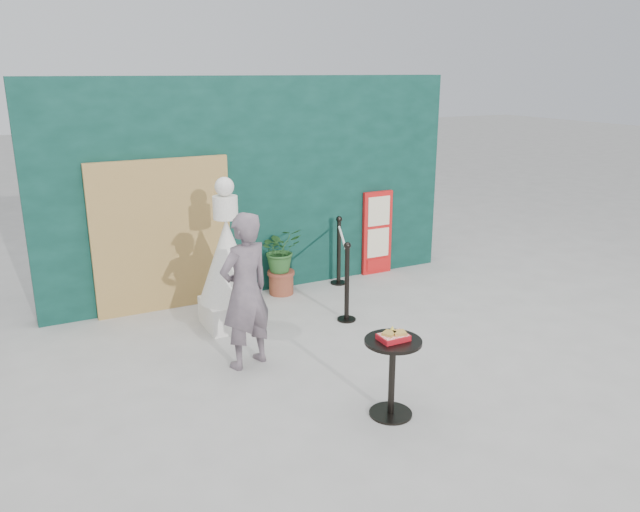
# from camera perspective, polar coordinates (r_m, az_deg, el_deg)

# --- Properties ---
(ground) EXTENTS (60.00, 60.00, 0.00)m
(ground) POSITION_cam_1_polar(r_m,az_deg,el_deg) (6.63, 4.84, -10.99)
(ground) COLOR #ADAAA5
(ground) RESTS_ON ground
(back_wall) EXTENTS (6.00, 0.30, 3.00)m
(back_wall) POSITION_cam_1_polar(r_m,az_deg,el_deg) (8.84, -5.83, 6.33)
(back_wall) COLOR #0A2D25
(back_wall) RESTS_ON ground
(bamboo_fence) EXTENTS (1.80, 0.08, 2.00)m
(bamboo_fence) POSITION_cam_1_polar(r_m,az_deg,el_deg) (8.34, -14.16, 1.78)
(bamboo_fence) COLOR tan
(bamboo_fence) RESTS_ON ground
(woman) EXTENTS (0.71, 0.58, 1.69)m
(woman) POSITION_cam_1_polar(r_m,az_deg,el_deg) (6.58, -6.85, -3.20)
(woman) COLOR slate
(woman) RESTS_ON ground
(menu_board) EXTENTS (0.50, 0.07, 1.30)m
(menu_board) POSITION_cam_1_polar(r_m,az_deg,el_deg) (9.69, 5.26, 2.12)
(menu_board) COLOR red
(menu_board) RESTS_ON ground
(statue) EXTENTS (0.73, 0.73, 1.87)m
(statue) POSITION_cam_1_polar(r_m,az_deg,el_deg) (7.67, -8.42, -1.02)
(statue) COLOR silver
(statue) RESTS_ON ground
(cafe_table) EXTENTS (0.52, 0.52, 0.75)m
(cafe_table) POSITION_cam_1_polar(r_m,az_deg,el_deg) (5.77, 6.63, -9.91)
(cafe_table) COLOR black
(cafe_table) RESTS_ON ground
(food_basket) EXTENTS (0.26, 0.19, 0.11)m
(food_basket) POSITION_cam_1_polar(r_m,az_deg,el_deg) (5.65, 6.73, -7.27)
(food_basket) COLOR red
(food_basket) RESTS_ON cafe_table
(planter) EXTENTS (0.57, 0.49, 0.97)m
(planter) POSITION_cam_1_polar(r_m,az_deg,el_deg) (8.77, -3.62, 0.01)
(planter) COLOR brown
(planter) RESTS_ON ground
(stanchion_barrier) EXTENTS (0.84, 1.54, 1.03)m
(stanchion_barrier) POSITION_cam_1_polar(r_m,az_deg,el_deg) (8.52, 2.07, -0.95)
(stanchion_barrier) COLOR black
(stanchion_barrier) RESTS_ON ground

